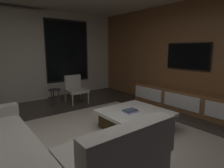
% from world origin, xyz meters
% --- Properties ---
extents(floor, '(9.20, 9.20, 0.00)m').
position_xyz_m(floor, '(0.00, 0.00, 0.00)').
color(floor, '#332B26').
extents(back_wall_with_window, '(6.60, 0.30, 2.70)m').
position_xyz_m(back_wall_with_window, '(-0.06, 3.62, 1.34)').
color(back_wall_with_window, beige).
rests_on(back_wall_with_window, floor).
extents(media_wall, '(0.12, 7.80, 2.70)m').
position_xyz_m(media_wall, '(3.06, 0.00, 1.35)').
color(media_wall, brown).
rests_on(media_wall, floor).
extents(area_rug, '(3.20, 3.80, 0.01)m').
position_xyz_m(area_rug, '(0.35, -0.10, 0.01)').
color(area_rug, '#ADA391').
rests_on(area_rug, floor).
extents(sectional_couch, '(1.98, 2.50, 0.82)m').
position_xyz_m(sectional_couch, '(-1.00, -0.19, 0.29)').
color(sectional_couch, gray).
rests_on(sectional_couch, floor).
extents(coffee_table, '(1.16, 1.16, 0.36)m').
position_xyz_m(coffee_table, '(1.02, 0.12, 0.19)').
color(coffee_table, '#3F2E12').
rests_on(coffee_table, floor).
extents(book_stack_on_coffee_table, '(0.29, 0.22, 0.05)m').
position_xyz_m(book_stack_on_coffee_table, '(0.93, 0.15, 0.38)').
color(book_stack_on_coffee_table, '#A7A0D6').
rests_on(book_stack_on_coffee_table, coffee_table).
extents(accent_chair_near_window, '(0.56, 0.58, 0.78)m').
position_xyz_m(accent_chair_near_window, '(0.99, 2.51, 0.43)').
color(accent_chair_near_window, '#B2ADA0').
rests_on(accent_chair_near_window, floor).
extents(side_stool, '(0.32, 0.32, 0.46)m').
position_xyz_m(side_stool, '(0.40, 2.56, 0.37)').
color(side_stool, '#333338').
rests_on(side_stool, floor).
extents(media_console, '(0.46, 3.10, 0.52)m').
position_xyz_m(media_console, '(2.77, 0.05, 0.25)').
color(media_console, brown).
rests_on(media_console, floor).
extents(mounted_tv, '(0.05, 1.13, 0.65)m').
position_xyz_m(mounted_tv, '(2.95, 0.25, 1.35)').
color(mounted_tv, black).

